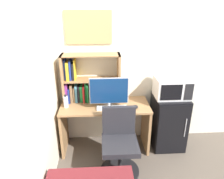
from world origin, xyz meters
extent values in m
cube|color=silver|center=(0.40, 0.02, 1.30)|extent=(6.40, 0.04, 2.60)
cube|color=silver|center=(-1.62, -1.60, 1.30)|extent=(0.04, 4.40, 2.60)
cube|color=#997047|center=(-0.91, -0.28, 0.73)|extent=(1.28, 0.56, 0.03)
cube|color=#997047|center=(-1.53, -0.28, 0.36)|extent=(0.04, 0.50, 0.71)
cube|color=#997047|center=(-0.29, -0.28, 0.36)|extent=(0.04, 0.50, 0.71)
cube|color=#997047|center=(-1.49, -0.13, 1.10)|extent=(0.03, 0.26, 0.71)
cube|color=#997047|center=(-0.70, -0.13, 1.10)|extent=(0.03, 0.26, 0.71)
cube|color=#997047|center=(-1.10, -0.13, 1.45)|extent=(0.83, 0.26, 0.01)
cube|color=#997047|center=(-1.10, -0.13, 1.08)|extent=(0.76, 0.26, 0.01)
cube|color=purple|center=(-1.46, -0.11, 0.89)|extent=(0.03, 0.20, 0.29)
cube|color=navy|center=(-1.43, -0.12, 0.85)|extent=(0.02, 0.22, 0.22)
cube|color=brown|center=(-1.39, -0.11, 0.88)|extent=(0.04, 0.20, 0.28)
cube|color=brown|center=(-1.36, -0.10, 0.86)|extent=(0.02, 0.17, 0.23)
cube|color=teal|center=(-1.33, -0.11, 0.88)|extent=(0.03, 0.19, 0.27)
cube|color=black|center=(-1.29, -0.10, 0.87)|extent=(0.03, 0.18, 0.25)
cube|color=#197233|center=(-1.25, -0.10, 0.87)|extent=(0.04, 0.17, 0.25)
cube|color=#B21E1E|center=(-1.22, -0.11, 0.87)|extent=(0.03, 0.21, 0.25)
cube|color=#197233|center=(-1.19, -0.10, 0.89)|extent=(0.02, 0.18, 0.30)
cube|color=#197233|center=(-1.16, -0.11, 0.88)|extent=(0.02, 0.20, 0.28)
cube|color=navy|center=(-1.46, -0.10, 1.24)|extent=(0.03, 0.15, 0.29)
cube|color=gold|center=(-1.43, -0.11, 1.22)|extent=(0.04, 0.20, 0.26)
cube|color=navy|center=(-1.39, -0.10, 1.23)|extent=(0.03, 0.18, 0.28)
cube|color=black|center=(-1.35, -0.10, 1.21)|extent=(0.03, 0.18, 0.24)
cube|color=gold|center=(-1.33, -0.10, 1.23)|extent=(0.02, 0.17, 0.29)
cylinder|color=#B7B7BC|center=(-0.85, -0.39, 0.75)|extent=(0.21, 0.21, 0.02)
cylinder|color=#B7B7BC|center=(-0.85, -0.39, 0.79)|extent=(0.04, 0.04, 0.07)
cube|color=#B7B7BC|center=(-0.85, -0.38, 1.01)|extent=(0.53, 0.01, 0.37)
cube|color=navy|center=(-0.85, -0.39, 1.01)|extent=(0.51, 0.02, 0.35)
cube|color=silver|center=(-0.82, -0.40, 0.75)|extent=(0.43, 0.14, 0.02)
ellipsoid|color=black|center=(-0.48, -0.40, 0.76)|extent=(0.07, 0.09, 0.03)
cylinder|color=silver|center=(-1.46, -0.32, 0.83)|extent=(0.06, 0.06, 0.17)
cylinder|color=black|center=(-1.46, -0.32, 0.92)|extent=(0.04, 0.04, 0.02)
cube|color=black|center=(0.06, -0.26, 0.42)|extent=(0.47, 0.49, 0.84)
cube|color=black|center=(0.06, -0.51, 0.42)|extent=(0.45, 0.01, 0.80)
cylinder|color=#B2B2B7|center=(0.23, -0.52, 0.46)|extent=(0.01, 0.01, 0.29)
cube|color=silver|center=(0.06, -0.26, 0.98)|extent=(0.49, 0.36, 0.29)
cube|color=black|center=(-0.01, -0.44, 0.98)|extent=(0.29, 0.01, 0.22)
cube|color=black|center=(0.24, -0.44, 0.98)|extent=(0.12, 0.01, 0.23)
cylinder|color=silver|center=(0.06, -0.26, 1.14)|extent=(0.11, 0.11, 0.01)
cylinder|color=silver|center=(0.06, -0.26, 1.18)|extent=(0.02, 0.02, 0.09)
cylinder|color=silver|center=(0.06, -0.27, 1.30)|extent=(0.15, 0.03, 0.15)
cylinder|color=black|center=(-0.74, -0.83, 0.02)|extent=(0.52, 0.52, 0.04)
cylinder|color=black|center=(-0.74, -0.83, 0.22)|extent=(0.04, 0.04, 0.41)
cube|color=#232328|center=(-0.74, -0.83, 0.45)|extent=(0.46, 0.46, 0.07)
cube|color=#232328|center=(-0.74, -0.62, 0.68)|extent=(0.43, 0.06, 0.40)
cube|color=tan|center=(-1.11, -0.01, 1.80)|extent=(0.64, 0.02, 0.45)
camera|label=1|loc=(-0.97, -3.00, 2.11)|focal=33.59mm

